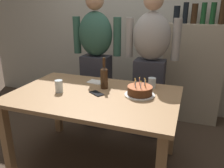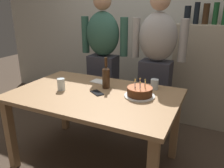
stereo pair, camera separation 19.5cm
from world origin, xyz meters
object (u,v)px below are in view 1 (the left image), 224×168
person_woman_cardigan (150,64)px  water_glass_far (59,86)px  birthday_cake (140,91)px  person_man_bearded (96,60)px  napkin_stack (96,82)px  wine_bottle (104,77)px  water_glass_near (152,83)px  cell_phone (97,93)px

person_woman_cardigan → water_glass_far: bearing=49.8°
birthday_cake → person_woman_cardigan: bearing=93.1°
person_man_bearded → person_woman_cardigan: 0.66m
water_glass_far → napkin_stack: 0.42m
birthday_cake → wine_bottle: bearing=168.8°
water_glass_near → cell_phone: (-0.44, -0.33, -0.05)m
water_glass_far → napkin_stack: (0.20, 0.37, -0.05)m
water_glass_near → napkin_stack: size_ratio=0.61×
cell_phone → water_glass_far: bearing=-134.9°
napkin_stack → person_woman_cardigan: bearing=42.4°
water_glass_near → person_woman_cardigan: bearing=103.7°
person_woman_cardigan → cell_phone: bearing=65.1°
cell_phone → person_woman_cardigan: 0.82m
water_glass_far → person_woman_cardigan: 1.06m
wine_bottle → cell_phone: wine_bottle is taller
water_glass_near → water_glass_far: (-0.78, -0.41, 0.01)m
wine_bottle → person_man_bearded: 0.66m
napkin_stack → water_glass_near: bearing=3.8°
water_glass_far → napkin_stack: bearing=61.2°
water_glass_far → napkin_stack: water_glass_far is taller
napkin_stack → person_man_bearded: bearing=112.5°
water_glass_near → person_woman_cardigan: size_ratio=0.06×
wine_bottle → napkin_stack: bearing=138.5°
water_glass_near → wine_bottle: wine_bottle is taller
napkin_stack → person_man_bearded: (-0.18, 0.44, 0.13)m
water_glass_near → napkin_stack: 0.58m
water_glass_far → person_woman_cardigan: (0.68, 0.81, 0.08)m
cell_phone → person_man_bearded: bearing=146.6°
birthday_cake → napkin_stack: 0.56m
cell_phone → napkin_stack: (-0.14, 0.30, 0.00)m
napkin_stack → wine_bottle: bearing=-41.5°
birthday_cake → cell_phone: size_ratio=1.88×
water_glass_far → wine_bottle: (0.35, 0.24, 0.06)m
water_glass_near → cell_phone: size_ratio=0.68×
water_glass_near → wine_bottle: 0.47m
wine_bottle → water_glass_near: bearing=21.7°
water_glass_far → person_man_bearded: (0.02, 0.81, 0.08)m
person_woman_cardigan → birthday_cake: bearing=93.1°
water_glass_far → person_woman_cardigan: size_ratio=0.07×
water_glass_near → napkin_stack: water_glass_near is taller
birthday_cake → napkin_stack: (-0.52, 0.21, -0.04)m
water_glass_near → person_woman_cardigan: 0.42m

